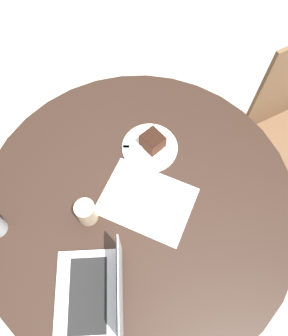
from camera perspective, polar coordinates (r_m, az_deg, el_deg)
name	(u,v)px	position (r m, az deg, el deg)	size (l,w,h in m)	color
ground_plane	(140,244)	(1.98, -0.71, -13.05)	(12.00, 12.00, 0.00)	#B7AD9E
dining_table	(138,208)	(1.37, -1.00, -7.04)	(1.23, 1.23, 0.75)	black
chair	(287,128)	(1.85, 23.63, 6.37)	(0.59, 0.59, 1.00)	brown
paper_document	(147,201)	(1.26, 0.47, -5.70)	(0.35, 0.27, 0.00)	white
plate	(150,148)	(1.35, 1.01, 3.56)	(0.23, 0.23, 0.01)	silver
cake_slice	(153,141)	(1.32, 1.50, 4.72)	(0.10, 0.10, 0.07)	#472619
fork	(139,147)	(1.34, -0.87, 3.69)	(0.16, 0.09, 0.00)	silver
coffee_glass	(86,212)	(1.20, -10.00, -7.61)	(0.07, 0.07, 0.11)	#C6AD89
laptop	(96,294)	(1.16, -8.36, -20.85)	(0.34, 0.37, 0.21)	silver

